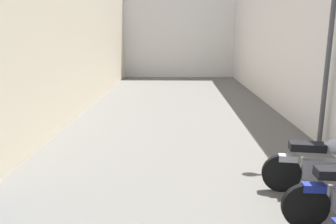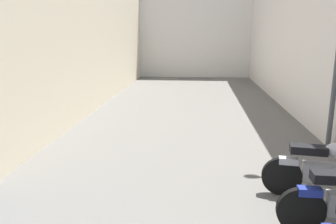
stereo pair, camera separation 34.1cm
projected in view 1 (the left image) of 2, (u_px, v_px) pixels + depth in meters
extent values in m
plane|color=#66635E|center=(181.00, 150.00, 7.27)|extent=(37.15, 37.15, 0.00)
cube|color=silver|center=(313.00, 22.00, 8.52)|extent=(0.40, 21.15, 5.46)
cube|color=silver|center=(179.00, 33.00, 19.92)|extent=(9.23, 2.00, 5.01)
cylinder|color=black|center=(305.00, 206.00, 4.29)|extent=(0.60, 0.10, 0.60)
cube|color=navy|center=(314.00, 187.00, 4.22)|extent=(0.28, 0.15, 0.10)
cylinder|color=black|center=(281.00, 173.00, 5.29)|extent=(0.61, 0.16, 0.60)
cube|color=#9E9EA3|center=(321.00, 169.00, 5.18)|extent=(0.58, 0.27, 0.28)
cube|color=black|center=(307.00, 147.00, 5.13)|extent=(0.54, 0.29, 0.12)
cube|color=#B7B7BC|center=(288.00, 158.00, 5.22)|extent=(0.30, 0.18, 0.10)
cylinder|color=#47474C|center=(330.00, 38.00, 6.76)|extent=(0.10, 0.10, 4.71)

